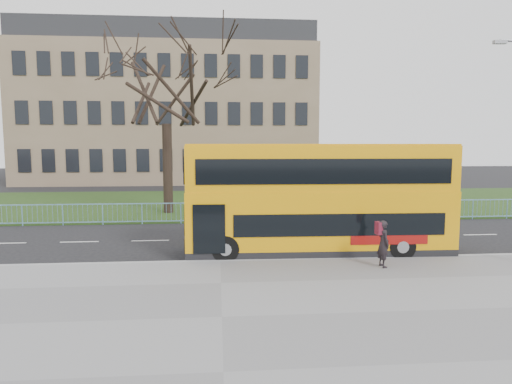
% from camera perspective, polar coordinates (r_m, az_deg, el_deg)
% --- Properties ---
extents(ground, '(120.00, 120.00, 0.00)m').
position_cam_1_polar(ground, '(17.76, -4.52, -7.63)').
color(ground, black).
rests_on(ground, ground).
extents(pavement, '(80.00, 10.50, 0.12)m').
position_cam_1_polar(pavement, '(11.30, -4.29, -15.58)').
color(pavement, slate).
rests_on(pavement, ground).
extents(kerb, '(80.00, 0.20, 0.14)m').
position_cam_1_polar(kerb, '(16.24, -4.48, -8.70)').
color(kerb, gray).
rests_on(kerb, ground).
extents(grass_verge, '(80.00, 15.40, 0.08)m').
position_cam_1_polar(grass_verge, '(31.82, -4.69, -1.37)').
color(grass_verge, '#193212').
rests_on(grass_verge, ground).
extents(guard_railing, '(40.00, 0.12, 1.10)m').
position_cam_1_polar(guard_railing, '(24.13, -4.63, -2.59)').
color(guard_railing, '#73ACCD').
rests_on(guard_railing, ground).
extents(bare_tree, '(8.72, 8.72, 12.46)m').
position_cam_1_polar(bare_tree, '(27.47, -11.15, 10.44)').
color(bare_tree, black).
rests_on(bare_tree, grass_verge).
extents(civic_building, '(30.00, 15.00, 14.00)m').
position_cam_1_polar(civic_building, '(52.54, -10.37, 9.17)').
color(civic_building, '#7A654D').
rests_on(civic_building, ground).
extents(yellow_bus, '(9.93, 2.60, 4.14)m').
position_cam_1_polar(yellow_bus, '(17.37, 7.84, -0.54)').
color(yellow_bus, orange).
rests_on(yellow_bus, ground).
extents(pedestrian, '(0.45, 0.62, 1.57)m').
position_cam_1_polar(pedestrian, '(15.78, 15.62, -6.24)').
color(pedestrian, black).
rests_on(pedestrian, pavement).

